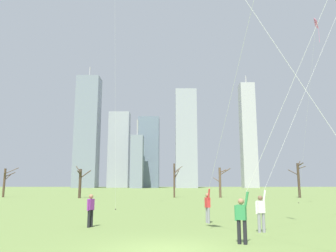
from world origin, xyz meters
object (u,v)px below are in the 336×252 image
(kite_flyer_foreground_left_blue, at_px, (221,154))
(bare_tree_far_right_edge, at_px, (300,178))
(bare_tree_rightmost, at_px, (222,181))
(bare_tree_right_of_center, at_px, (82,182))
(bystander_far_off_by_trees, at_px, (92,209))
(distant_kite_high_overhead_pink, at_px, (316,38))
(bare_tree_left_of_center, at_px, (176,179))
(kite_flyer_midfield_right_orange, at_px, (283,159))
(bare_tree_leftmost, at_px, (7,181))
(kite_flyer_midfield_left_white, at_px, (296,89))

(kite_flyer_foreground_left_blue, relative_size, bare_tree_far_right_edge, 3.03)
(bare_tree_rightmost, bearing_deg, bare_tree_right_of_center, -175.69)
(bystander_far_off_by_trees, xyz_separation_m, distant_kite_high_overhead_pink, (18.70, 13.86, 15.69))
(distant_kite_high_overhead_pink, distance_m, bare_tree_left_of_center, 28.55)
(kite_flyer_midfield_right_orange, xyz_separation_m, bare_tree_right_of_center, (-18.47, 34.57, -0.85))
(kite_flyer_foreground_left_blue, bearing_deg, bare_tree_rightmost, 80.99)
(kite_flyer_midfield_right_orange, bearing_deg, bare_tree_leftmost, 129.82)
(bystander_far_off_by_trees, bearing_deg, distant_kite_high_overhead_pink, 36.55)
(kite_flyer_midfield_left_white, bearing_deg, kite_flyer_midfield_right_orange, 79.96)
(kite_flyer_midfield_left_white, relative_size, bare_tree_leftmost, 4.30)
(distant_kite_high_overhead_pink, relative_size, bare_tree_right_of_center, 3.85)
(bystander_far_off_by_trees, distance_m, bare_tree_rightmost, 36.50)
(kite_flyer_midfield_left_white, bearing_deg, bare_tree_left_of_center, 95.07)
(kite_flyer_foreground_left_blue, distance_m, bare_tree_right_of_center, 36.13)
(bare_tree_far_right_edge, relative_size, bare_tree_leftmost, 1.21)
(kite_flyer_midfield_left_white, height_order, bare_tree_left_of_center, kite_flyer_midfield_left_white)
(bare_tree_right_of_center, xyz_separation_m, bare_tree_left_of_center, (14.25, 1.94, 0.42))
(bystander_far_off_by_trees, distance_m, bare_tree_left_of_center, 35.16)
(bare_tree_leftmost, bearing_deg, bare_tree_rightmost, -2.29)
(kite_flyer_midfield_left_white, bearing_deg, bare_tree_rightmost, 84.94)
(bystander_far_off_by_trees, xyz_separation_m, bare_tree_right_of_center, (-9.30, 32.81, 1.51))
(distant_kite_high_overhead_pink, xyz_separation_m, bare_tree_rightmost, (-6.65, 20.56, -14.11))
(kite_flyer_midfield_right_orange, xyz_separation_m, bare_tree_left_of_center, (-4.22, 36.51, -0.42))
(kite_flyer_midfield_left_white, xyz_separation_m, bare_tree_left_of_center, (-3.57, 40.22, -2.71))
(bare_tree_far_right_edge, distance_m, bare_tree_rightmost, 12.03)
(bare_tree_right_of_center, distance_m, bare_tree_left_of_center, 14.39)
(bare_tree_rightmost, distance_m, bare_tree_left_of_center, 7.12)
(kite_flyer_midfield_right_orange, bearing_deg, bare_tree_far_right_edge, 67.35)
(bare_tree_right_of_center, distance_m, bare_tree_far_right_edge, 33.39)
(distant_kite_high_overhead_pink, relative_size, bare_tree_leftmost, 3.92)
(kite_flyer_midfield_left_white, relative_size, bare_tree_right_of_center, 4.22)
(distant_kite_high_overhead_pink, height_order, bare_tree_rightmost, distant_kite_high_overhead_pink)
(kite_flyer_midfield_right_orange, distance_m, bystander_far_off_by_trees, 9.63)
(bystander_far_off_by_trees, height_order, bare_tree_leftmost, bare_tree_leftmost)
(kite_flyer_midfield_right_orange, xyz_separation_m, bare_tree_leftmost, (-31.30, 37.54, -0.78))
(bare_tree_leftmost, relative_size, bare_tree_rightmost, 1.03)
(kite_flyer_midfield_right_orange, height_order, bare_tree_far_right_edge, kite_flyer_midfield_right_orange)
(bystander_far_off_by_trees, height_order, bare_tree_right_of_center, bare_tree_right_of_center)
(kite_flyer_foreground_left_blue, height_order, bare_tree_left_of_center, kite_flyer_foreground_left_blue)
(kite_flyer_midfield_left_white, xyz_separation_m, bare_tree_leftmost, (-30.64, 41.25, -3.06))
(kite_flyer_midfield_left_white, bearing_deg, distant_kite_high_overhead_pink, 62.21)
(kite_flyer_foreground_left_blue, relative_size, bystander_far_off_by_trees, 10.63)
(bare_tree_far_right_edge, bearing_deg, kite_flyer_foreground_left_blue, -117.44)
(kite_flyer_midfield_left_white, distance_m, bare_tree_left_of_center, 40.47)
(kite_flyer_midfield_right_orange, relative_size, bare_tree_leftmost, 3.11)
(kite_flyer_midfield_right_orange, bearing_deg, bare_tree_rightmost, 85.45)
(bystander_far_off_by_trees, height_order, bare_tree_far_right_edge, bare_tree_far_right_edge)
(bare_tree_leftmost, bearing_deg, bare_tree_left_of_center, -2.18)
(distant_kite_high_overhead_pink, bearing_deg, bystander_far_off_by_trees, -143.45)
(bystander_far_off_by_trees, bearing_deg, bare_tree_right_of_center, 105.83)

